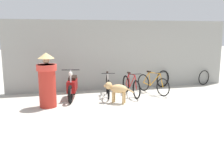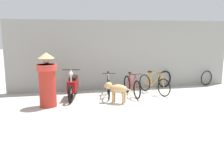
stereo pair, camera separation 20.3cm
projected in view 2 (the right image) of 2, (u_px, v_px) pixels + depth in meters
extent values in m
plane|color=#B7B2A5|center=(156.00, 113.00, 7.44)|extent=(60.00, 60.00, 0.00)
cube|color=gray|center=(124.00, 55.00, 10.49)|extent=(9.02, 0.20, 2.71)
torus|color=black|center=(109.00, 89.00, 8.93)|extent=(0.17, 0.68, 0.68)
torus|color=black|center=(108.00, 84.00, 9.87)|extent=(0.17, 0.68, 0.68)
cylinder|color=beige|center=(109.00, 81.00, 9.25)|extent=(0.11, 0.48, 0.56)
cylinder|color=beige|center=(108.00, 80.00, 9.52)|extent=(0.05, 0.13, 0.52)
cylinder|color=beige|center=(108.00, 74.00, 9.25)|extent=(0.13, 0.55, 0.06)
cylinder|color=beige|center=(108.00, 86.00, 9.70)|extent=(0.09, 0.37, 0.08)
cylinder|color=beige|center=(108.00, 79.00, 9.70)|extent=(0.08, 0.29, 0.47)
cylinder|color=beige|center=(109.00, 82.00, 8.95)|extent=(0.06, 0.17, 0.50)
cube|color=black|center=(108.00, 72.00, 9.52)|extent=(0.10, 0.19, 0.05)
cylinder|color=black|center=(109.00, 73.00, 8.96)|extent=(0.46, 0.11, 0.02)
torus|color=black|center=(137.00, 90.00, 8.97)|extent=(0.08, 0.65, 0.65)
torus|color=black|center=(127.00, 84.00, 9.95)|extent=(0.08, 0.65, 0.65)
cylinder|color=red|center=(133.00, 81.00, 9.31)|extent=(0.05, 0.52, 0.54)
cylinder|color=red|center=(130.00, 80.00, 9.59)|extent=(0.03, 0.13, 0.49)
cylinder|color=red|center=(133.00, 74.00, 9.31)|extent=(0.06, 0.60, 0.06)
cylinder|color=red|center=(129.00, 86.00, 9.77)|extent=(0.05, 0.40, 0.08)
cylinder|color=red|center=(128.00, 79.00, 9.77)|extent=(0.04, 0.31, 0.45)
cylinder|color=red|center=(136.00, 83.00, 8.99)|extent=(0.04, 0.18, 0.48)
cube|color=black|center=(130.00, 73.00, 9.59)|extent=(0.08, 0.18, 0.05)
cylinder|color=black|center=(136.00, 74.00, 9.01)|extent=(0.46, 0.05, 0.02)
torus|color=black|center=(164.00, 88.00, 9.30)|extent=(0.25, 0.63, 0.65)
torus|color=black|center=(145.00, 83.00, 10.20)|extent=(0.25, 0.63, 0.65)
cylinder|color=orange|center=(156.00, 80.00, 9.61)|extent=(0.20, 0.51, 0.54)
cylinder|color=orange|center=(151.00, 79.00, 9.87)|extent=(0.07, 0.14, 0.50)
cylinder|color=orange|center=(155.00, 73.00, 9.61)|extent=(0.23, 0.59, 0.06)
cylinder|color=orange|center=(148.00, 84.00, 10.03)|extent=(0.16, 0.39, 0.08)
cylinder|color=orange|center=(147.00, 78.00, 10.03)|extent=(0.13, 0.31, 0.46)
cylinder|color=orange|center=(163.00, 81.00, 9.33)|extent=(0.09, 0.19, 0.48)
cube|color=black|center=(150.00, 72.00, 9.86)|extent=(0.13, 0.19, 0.05)
cylinder|color=black|center=(161.00, 73.00, 9.34)|extent=(0.44, 0.17, 0.02)
torus|color=black|center=(70.00, 94.00, 8.45)|extent=(0.22, 0.61, 0.60)
torus|color=black|center=(75.00, 86.00, 9.65)|extent=(0.22, 0.61, 0.60)
cube|color=maroon|center=(73.00, 85.00, 9.01)|extent=(0.47, 0.97, 0.37)
cube|color=black|center=(73.00, 78.00, 9.13)|extent=(0.36, 0.63, 0.10)
cylinder|color=silver|center=(71.00, 79.00, 8.58)|extent=(0.08, 0.15, 0.59)
cylinder|color=silver|center=(71.00, 91.00, 8.52)|extent=(0.08, 0.21, 0.20)
cylinder|color=black|center=(71.00, 70.00, 8.57)|extent=(0.57, 0.15, 0.03)
sphere|color=silver|center=(71.00, 74.00, 8.56)|extent=(0.17, 0.17, 0.14)
ellipsoid|color=tan|center=(119.00, 89.00, 8.39)|extent=(0.63, 0.56, 0.28)
cylinder|color=tan|center=(113.00, 98.00, 8.44)|extent=(0.09, 0.09, 0.37)
cylinder|color=tan|center=(115.00, 97.00, 8.58)|extent=(0.09, 0.09, 0.37)
cylinder|color=tan|center=(123.00, 99.00, 8.31)|extent=(0.09, 0.09, 0.37)
cylinder|color=tan|center=(125.00, 98.00, 8.45)|extent=(0.09, 0.09, 0.37)
sphere|color=tan|center=(109.00, 86.00, 8.51)|extent=(0.34, 0.34, 0.24)
ellipsoid|color=tan|center=(106.00, 86.00, 8.55)|extent=(0.16, 0.16, 0.09)
cylinder|color=tan|center=(130.00, 91.00, 8.25)|extent=(0.23, 0.18, 0.15)
cylinder|color=#B72D23|center=(48.00, 86.00, 8.00)|extent=(0.69, 0.69, 1.31)
cylinder|color=#D63C32|center=(47.00, 67.00, 7.89)|extent=(0.82, 0.82, 0.18)
sphere|color=tan|center=(46.00, 60.00, 7.85)|extent=(0.28, 0.28, 0.21)
cone|color=tan|center=(46.00, 55.00, 7.82)|extent=(0.67, 0.67, 0.17)
torus|color=black|center=(206.00, 78.00, 11.26)|extent=(0.63, 0.20, 0.64)
torus|color=black|center=(165.00, 79.00, 10.81)|extent=(0.68, 0.30, 0.71)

